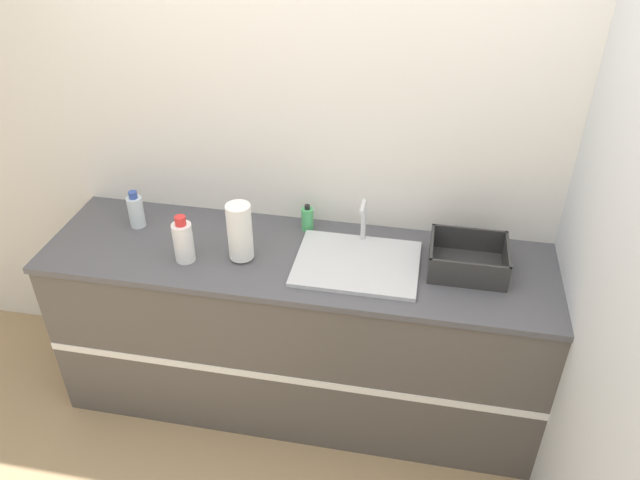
{
  "coord_description": "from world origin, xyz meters",
  "views": [
    {
      "loc": [
        0.54,
        -1.95,
        2.59
      ],
      "look_at": [
        0.11,
        0.29,
        1.05
      ],
      "focal_mm": 35.0,
      "sensor_mm": 36.0,
      "label": 1
    }
  ],
  "objects_px": {
    "bottle_clear": "(136,211)",
    "bottle_white_spray": "(183,241)",
    "dish_rack": "(468,261)",
    "soap_dispenser": "(307,218)",
    "sink": "(357,262)",
    "paper_towel_roll": "(240,232)"
  },
  "relations": [
    {
      "from": "sink",
      "to": "soap_dispenser",
      "type": "distance_m",
      "value": 0.38
    },
    {
      "from": "bottle_white_spray",
      "to": "bottle_clear",
      "type": "bearing_deg",
      "value": 145.56
    },
    {
      "from": "paper_towel_roll",
      "to": "dish_rack",
      "type": "xyz_separation_m",
      "value": [
        1.01,
        0.11,
        -0.1
      ]
    },
    {
      "from": "dish_rack",
      "to": "bottle_white_spray",
      "type": "xyz_separation_m",
      "value": [
        -1.26,
        -0.17,
        0.06
      ]
    },
    {
      "from": "dish_rack",
      "to": "soap_dispenser",
      "type": "height_order",
      "value": "soap_dispenser"
    },
    {
      "from": "soap_dispenser",
      "to": "dish_rack",
      "type": "bearing_deg",
      "value": -13.61
    },
    {
      "from": "sink",
      "to": "bottle_white_spray",
      "type": "distance_m",
      "value": 0.78
    },
    {
      "from": "dish_rack",
      "to": "bottle_white_spray",
      "type": "distance_m",
      "value": 1.27
    },
    {
      "from": "bottle_white_spray",
      "to": "dish_rack",
      "type": "bearing_deg",
      "value": 7.72
    },
    {
      "from": "dish_rack",
      "to": "sink",
      "type": "bearing_deg",
      "value": -172.78
    },
    {
      "from": "paper_towel_roll",
      "to": "soap_dispenser",
      "type": "xyz_separation_m",
      "value": [
        0.24,
        0.3,
        -0.08
      ]
    },
    {
      "from": "dish_rack",
      "to": "bottle_clear",
      "type": "distance_m",
      "value": 1.59
    },
    {
      "from": "bottle_clear",
      "to": "dish_rack",
      "type": "bearing_deg",
      "value": -2.13
    },
    {
      "from": "paper_towel_roll",
      "to": "soap_dispenser",
      "type": "bearing_deg",
      "value": 50.8
    },
    {
      "from": "dish_rack",
      "to": "bottle_clear",
      "type": "bearing_deg",
      "value": 177.87
    },
    {
      "from": "paper_towel_roll",
      "to": "soap_dispenser",
      "type": "height_order",
      "value": "paper_towel_roll"
    },
    {
      "from": "bottle_clear",
      "to": "bottle_white_spray",
      "type": "distance_m",
      "value": 0.41
    },
    {
      "from": "dish_rack",
      "to": "soap_dispenser",
      "type": "bearing_deg",
      "value": 166.39
    },
    {
      "from": "sink",
      "to": "paper_towel_roll",
      "type": "relative_size",
      "value": 1.98
    },
    {
      "from": "sink",
      "to": "bottle_clear",
      "type": "distance_m",
      "value": 1.11
    },
    {
      "from": "paper_towel_roll",
      "to": "soap_dispenser",
      "type": "relative_size",
      "value": 2.07
    },
    {
      "from": "sink",
      "to": "dish_rack",
      "type": "relative_size",
      "value": 1.63
    }
  ]
}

